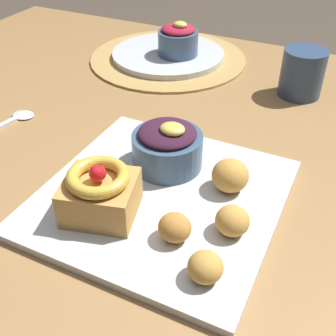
{
  "coord_description": "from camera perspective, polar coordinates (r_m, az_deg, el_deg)",
  "views": [
    {
      "loc": [
        0.2,
        -0.49,
        1.1
      ],
      "look_at": [
        0.01,
        -0.09,
        0.77
      ],
      "focal_mm": 45.2,
      "sensor_mm": 36.0,
      "label": 1
    }
  ],
  "objects": [
    {
      "name": "fritter_back",
      "position": [
        0.5,
        8.67,
        -7.04
      ],
      "size": [
        0.04,
        0.04,
        0.04
      ],
      "primitive_type": "ellipsoid",
      "color": "gold",
      "rests_on": "front_plate"
    },
    {
      "name": "fritter_front",
      "position": [
        0.55,
        8.38,
        -1.01
      ],
      "size": [
        0.05,
        0.05,
        0.04
      ],
      "primitive_type": "ellipsoid",
      "color": "gold",
      "rests_on": "front_plate"
    },
    {
      "name": "coffee_mug",
      "position": [
        0.83,
        17.65,
        12.1
      ],
      "size": [
        0.08,
        0.08,
        0.09
      ],
      "primitive_type": "cylinder",
      "color": "#334766",
      "rests_on": "dining_table"
    },
    {
      "name": "woven_placemat",
      "position": [
        0.97,
        0.01,
        14.61
      ],
      "size": [
        0.34,
        0.34,
        0.0
      ],
      "primitive_type": "cylinder",
      "color": "#AD894C",
      "rests_on": "dining_table"
    },
    {
      "name": "fritter_extra",
      "position": [
        0.45,
        5.06,
        -13.17
      ],
      "size": [
        0.04,
        0.04,
        0.03
      ],
      "primitive_type": "ellipsoid",
      "color": "gold",
      "rests_on": "front_plate"
    },
    {
      "name": "spoon",
      "position": [
        0.77,
        -20.52,
        5.91
      ],
      "size": [
        0.05,
        0.13,
        0.0
      ],
      "rotation": [
        0.0,
        0.0,
        1.39
      ],
      "color": "silver",
      "rests_on": "dining_table"
    },
    {
      "name": "fritter_middle",
      "position": [
        0.48,
        0.91,
        -8.03
      ],
      "size": [
        0.04,
        0.04,
        0.03
      ],
      "primitive_type": "ellipsoid",
      "color": "#BC7F38",
      "rests_on": "front_plate"
    },
    {
      "name": "dining_table",
      "position": [
        0.7,
        2.6,
        -3.82
      ],
      "size": [
        1.43,
        1.0,
        0.73
      ],
      "color": "olive",
      "rests_on": "ground_plane"
    },
    {
      "name": "cake_slice",
      "position": [
        0.51,
        -9.16,
        -3.3
      ],
      "size": [
        0.1,
        0.1,
        0.07
      ],
      "rotation": [
        0.0,
        0.0,
        0.26
      ],
      "color": "#C68E47",
      "rests_on": "front_plate"
    },
    {
      "name": "back_plate",
      "position": [
        0.96,
        0.01,
        15.08
      ],
      "size": [
        0.25,
        0.25,
        0.01
      ],
      "primitive_type": "cylinder",
      "color": "silver",
      "rests_on": "woven_placemat"
    },
    {
      "name": "back_ramekin",
      "position": [
        0.94,
        1.36,
        16.9
      ],
      "size": [
        0.09,
        0.09,
        0.07
      ],
      "color": "#3D5675",
      "rests_on": "back_plate"
    },
    {
      "name": "berry_ramekin",
      "position": [
        0.58,
        -0.08,
        2.93
      ],
      "size": [
        0.1,
        0.1,
        0.07
      ],
      "color": "#3D5675",
      "rests_on": "front_plate"
    },
    {
      "name": "front_plate",
      "position": [
        0.56,
        -0.9,
        -3.91
      ],
      "size": [
        0.3,
        0.3,
        0.01
      ],
      "primitive_type": "cube",
      "color": "silver",
      "rests_on": "dining_table"
    }
  ]
}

